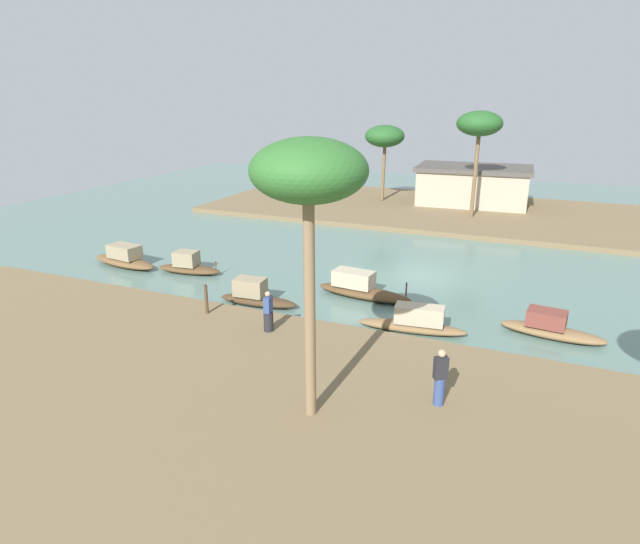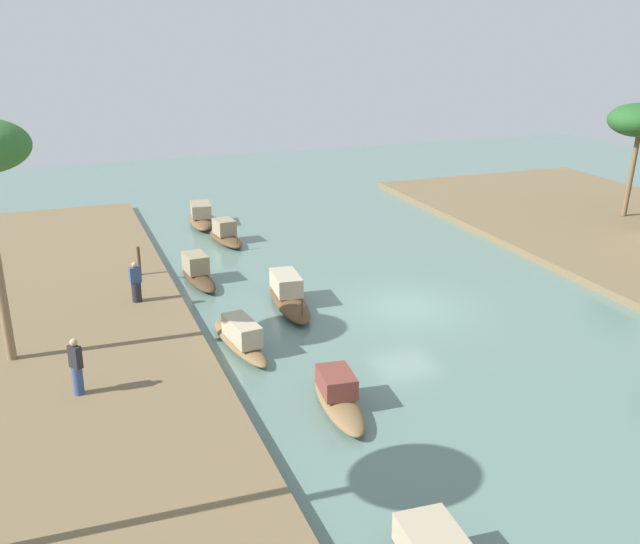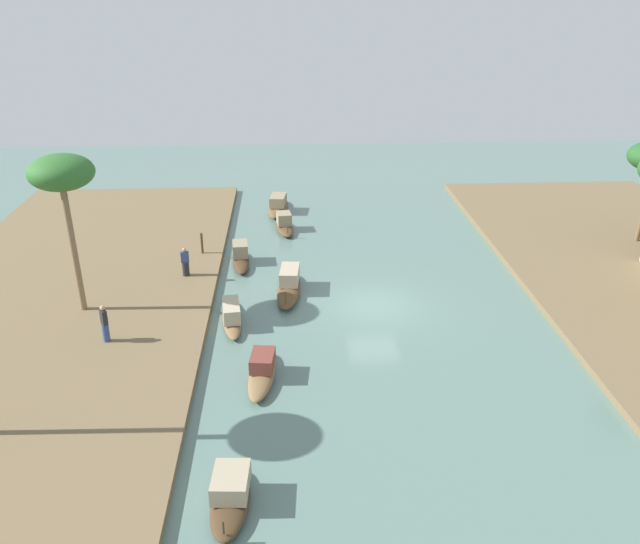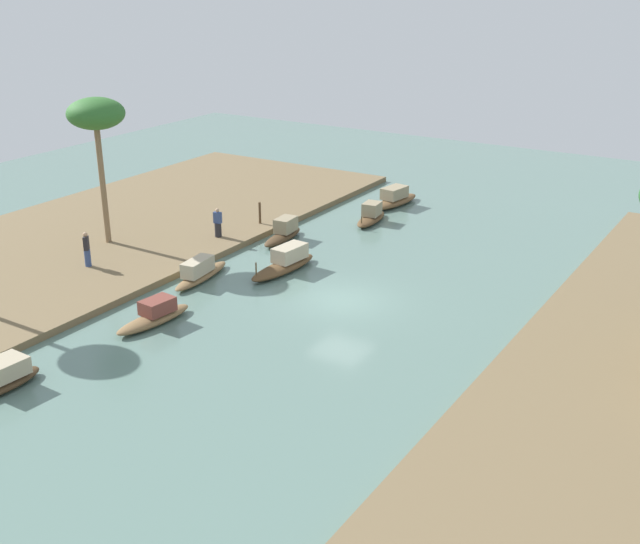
{
  "view_description": "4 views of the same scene",
  "coord_description": "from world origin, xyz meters",
  "px_view_note": "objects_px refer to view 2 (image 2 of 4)",
  "views": [
    {
      "loc": [
        5.7,
        -26.17,
        8.89
      ],
      "look_at": [
        -3.84,
        -4.02,
        0.87
      ],
      "focal_mm": 30.44,
      "sensor_mm": 36.0,
      "label": 1
    },
    {
      "loc": [
        23.66,
        -12.48,
        10.58
      ],
      "look_at": [
        -2.51,
        -2.63,
        0.97
      ],
      "focal_mm": 41.49,
      "sensor_mm": 36.0,
      "label": 2
    },
    {
      "loc": [
        29.15,
        -4.23,
        14.88
      ],
      "look_at": [
        -2.85,
        -2.57,
        0.64
      ],
      "focal_mm": 37.04,
      "sensor_mm": 36.0,
      "label": 3
    },
    {
      "loc": [
        29.18,
        16.82,
        14.16
      ],
      "look_at": [
        -0.77,
        -1.63,
        0.78
      ],
      "focal_mm": 45.8,
      "sensor_mm": 36.0,
      "label": 4
    }
  ],
  "objects_px": {
    "sampan_near_left_bank": "(225,235)",
    "sampan_downstream_large": "(201,217)",
    "sampan_upstream_small": "(240,338)",
    "sampan_midstream": "(338,396)",
    "sampan_with_red_awning": "(198,273)",
    "palm_tree_right_tall": "(639,121)",
    "person_on_near_bank": "(136,285)",
    "person_by_mooring": "(77,368)",
    "sampan_foreground": "(288,296)",
    "mooring_post": "(139,261)"
  },
  "relations": [
    {
      "from": "sampan_with_red_awning",
      "to": "sampan_upstream_small",
      "type": "distance_m",
      "value": 7.09
    },
    {
      "from": "sampan_with_red_awning",
      "to": "sampan_midstream",
      "type": "distance_m",
      "value": 12.04
    },
    {
      "from": "sampan_with_red_awning",
      "to": "palm_tree_right_tall",
      "type": "height_order",
      "value": "palm_tree_right_tall"
    },
    {
      "from": "sampan_midstream",
      "to": "sampan_downstream_large",
      "type": "distance_m",
      "value": 21.16
    },
    {
      "from": "sampan_midstream",
      "to": "sampan_foreground",
      "type": "height_order",
      "value": "sampan_foreground"
    },
    {
      "from": "person_by_mooring",
      "to": "palm_tree_right_tall",
      "type": "relative_size",
      "value": 0.29
    },
    {
      "from": "sampan_with_red_awning",
      "to": "person_on_near_bank",
      "type": "distance_m",
      "value": 3.57
    },
    {
      "from": "sampan_with_red_awning",
      "to": "palm_tree_right_tall",
      "type": "relative_size",
      "value": 0.6
    },
    {
      "from": "sampan_near_left_bank",
      "to": "sampan_midstream",
      "type": "bearing_deg",
      "value": -10.49
    },
    {
      "from": "sampan_upstream_small",
      "to": "sampan_downstream_large",
      "type": "bearing_deg",
      "value": 165.6
    },
    {
      "from": "sampan_downstream_large",
      "to": "mooring_post",
      "type": "relative_size",
      "value": 3.57
    },
    {
      "from": "sampan_with_red_awning",
      "to": "person_by_mooring",
      "type": "bearing_deg",
      "value": -35.21
    },
    {
      "from": "palm_tree_right_tall",
      "to": "sampan_near_left_bank",
      "type": "bearing_deg",
      "value": -99.93
    },
    {
      "from": "sampan_midstream",
      "to": "sampan_foreground",
      "type": "bearing_deg",
      "value": 177.94
    },
    {
      "from": "sampan_upstream_small",
      "to": "palm_tree_right_tall",
      "type": "bearing_deg",
      "value": 102.83
    },
    {
      "from": "sampan_downstream_large",
      "to": "person_by_mooring",
      "type": "bearing_deg",
      "value": -14.34
    },
    {
      "from": "sampan_near_left_bank",
      "to": "mooring_post",
      "type": "xyz_separation_m",
      "value": [
        4.43,
        -4.76,
        0.54
      ]
    },
    {
      "from": "sampan_near_left_bank",
      "to": "person_by_mooring",
      "type": "distance_m",
      "value": 16.47
    },
    {
      "from": "sampan_near_left_bank",
      "to": "palm_tree_right_tall",
      "type": "distance_m",
      "value": 22.48
    },
    {
      "from": "palm_tree_right_tall",
      "to": "sampan_upstream_small",
      "type": "bearing_deg",
      "value": -70.15
    },
    {
      "from": "sampan_upstream_small",
      "to": "palm_tree_right_tall",
      "type": "height_order",
      "value": "palm_tree_right_tall"
    },
    {
      "from": "mooring_post",
      "to": "palm_tree_right_tall",
      "type": "bearing_deg",
      "value": 91.41
    },
    {
      "from": "sampan_with_red_awning",
      "to": "person_on_near_bank",
      "type": "relative_size",
      "value": 2.31
    },
    {
      "from": "sampan_near_left_bank",
      "to": "sampan_downstream_large",
      "type": "height_order",
      "value": "sampan_downstream_large"
    },
    {
      "from": "sampan_midstream",
      "to": "palm_tree_right_tall",
      "type": "distance_m",
      "value": 26.75
    },
    {
      "from": "sampan_foreground",
      "to": "palm_tree_right_tall",
      "type": "relative_size",
      "value": 0.76
    },
    {
      "from": "person_by_mooring",
      "to": "mooring_post",
      "type": "height_order",
      "value": "person_by_mooring"
    },
    {
      "from": "sampan_midstream",
      "to": "palm_tree_right_tall",
      "type": "height_order",
      "value": "palm_tree_right_tall"
    },
    {
      "from": "person_by_mooring",
      "to": "palm_tree_right_tall",
      "type": "height_order",
      "value": "palm_tree_right_tall"
    },
    {
      "from": "person_on_near_bank",
      "to": "mooring_post",
      "type": "height_order",
      "value": "person_on_near_bank"
    },
    {
      "from": "sampan_with_red_awning",
      "to": "palm_tree_right_tall",
      "type": "xyz_separation_m",
      "value": [
        -1.61,
        24.07,
        5.03
      ]
    },
    {
      "from": "sampan_downstream_large",
      "to": "person_on_near_bank",
      "type": "xyz_separation_m",
      "value": [
        11.39,
        -4.88,
        0.57
      ]
    },
    {
      "from": "sampan_midstream",
      "to": "mooring_post",
      "type": "height_order",
      "value": "mooring_post"
    },
    {
      "from": "mooring_post",
      "to": "person_by_mooring",
      "type": "bearing_deg",
      "value": -16.97
    },
    {
      "from": "sampan_foreground",
      "to": "sampan_downstream_large",
      "type": "relative_size",
      "value": 1.05
    },
    {
      "from": "person_by_mooring",
      "to": "palm_tree_right_tall",
      "type": "xyz_separation_m",
      "value": [
        -10.7,
        29.4,
        4.33
      ]
    },
    {
      "from": "sampan_downstream_large",
      "to": "person_on_near_bank",
      "type": "distance_m",
      "value": 12.4
    },
    {
      "from": "person_on_near_bank",
      "to": "person_by_mooring",
      "type": "height_order",
      "value": "person_by_mooring"
    },
    {
      "from": "sampan_foreground",
      "to": "sampan_midstream",
      "type": "bearing_deg",
      "value": -3.25
    },
    {
      "from": "sampan_downstream_large",
      "to": "sampan_upstream_small",
      "type": "relative_size",
      "value": 1.02
    },
    {
      "from": "sampan_with_red_awning",
      "to": "mooring_post",
      "type": "relative_size",
      "value": 2.96
    },
    {
      "from": "sampan_near_left_bank",
      "to": "sampan_upstream_small",
      "type": "bearing_deg",
      "value": -18.8
    },
    {
      "from": "sampan_downstream_large",
      "to": "person_by_mooring",
      "type": "distance_m",
      "value": 19.77
    },
    {
      "from": "sampan_with_red_awning",
      "to": "person_on_near_bank",
      "type": "xyz_separation_m",
      "value": [
        2.17,
        -2.78,
        0.57
      ]
    },
    {
      "from": "person_by_mooring",
      "to": "sampan_downstream_large",
      "type": "bearing_deg",
      "value": -56.1
    },
    {
      "from": "sampan_near_left_bank",
      "to": "sampan_downstream_large",
      "type": "distance_m",
      "value": 3.85
    },
    {
      "from": "sampan_near_left_bank",
      "to": "palm_tree_right_tall",
      "type": "xyz_separation_m",
      "value": [
        3.78,
        21.57,
        5.07
      ]
    },
    {
      "from": "sampan_foreground",
      "to": "mooring_post",
      "type": "relative_size",
      "value": 3.74
    },
    {
      "from": "sampan_with_red_awning",
      "to": "sampan_near_left_bank",
      "type": "height_order",
      "value": "sampan_with_red_awning"
    },
    {
      "from": "sampan_foreground",
      "to": "sampan_downstream_large",
      "type": "distance_m",
      "value": 13.14
    }
  ]
}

